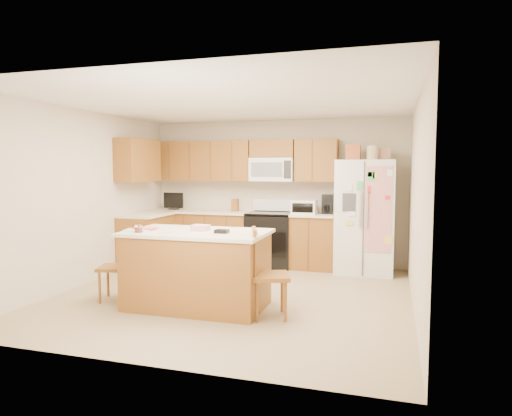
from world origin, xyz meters
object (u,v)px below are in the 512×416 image
(windsor_chair_left, at_px, (116,267))
(windsor_chair_right, at_px, (268,275))
(island, at_px, (197,269))
(windsor_chair_back, at_px, (208,262))
(stove, at_px, (271,238))
(refrigerator, at_px, (365,215))

(windsor_chair_left, xyz_separation_m, windsor_chair_right, (2.01, -0.09, 0.05))
(island, relative_size, windsor_chair_back, 1.88)
(stove, bearing_deg, windsor_chair_left, -117.61)
(refrigerator, height_order, windsor_chair_back, refrigerator)
(stove, xyz_separation_m, windsor_chair_back, (-0.36, -1.93, -0.05))
(refrigerator, distance_m, island, 3.10)
(island, height_order, windsor_chair_left, island)
(stove, height_order, windsor_chair_right, stove)
(island, bearing_deg, stove, 84.57)
(refrigerator, relative_size, windsor_chair_left, 2.26)
(stove, distance_m, refrigerator, 1.63)
(refrigerator, xyz_separation_m, windsor_chair_back, (-1.93, -1.86, -0.50))
(stove, relative_size, windsor_chair_back, 1.26)
(island, distance_m, windsor_chair_left, 1.10)
(windsor_chair_right, bearing_deg, windsor_chair_left, 177.44)
(stove, relative_size, refrigerator, 0.55)
(windsor_chair_right, bearing_deg, windsor_chair_back, 144.63)
(refrigerator, height_order, island, refrigerator)
(refrigerator, relative_size, island, 1.21)
(stove, bearing_deg, refrigerator, -2.30)
(windsor_chair_left, bearing_deg, refrigerator, 40.65)
(stove, bearing_deg, island, -95.43)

